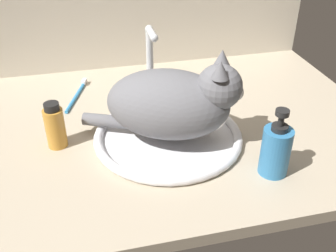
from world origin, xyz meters
The scene contains 8 objects.
countertop centered at (0.00, 0.00, 1.50)cm, with size 115.81×78.34×3.00cm, color #B7A88E.
backsplash_wall centered at (0.00, 40.37, 18.78)cm, with size 115.81×2.40×37.57cm, color beige.
sink_basin centered at (-0.92, -7.24, 3.96)cm, with size 36.99×36.99×2.21cm.
faucet centered at (-0.92, 14.09, 11.41)cm, with size 20.68×9.91×22.20cm.
cat centered at (0.86, -8.01, 13.84)cm, with size 37.99×29.58×21.23cm.
soap_pump_bottle centered at (18.85, -24.98, 9.02)cm, with size 6.43×6.43×16.03cm.
amber_bottle centered at (-27.73, -3.39, 8.53)cm, with size 4.79×4.79×11.77cm.
toothbrush centered at (-22.14, 20.94, 3.61)cm, with size 7.45×18.64×1.70cm.
Camera 1 is at (-20.00, -87.50, 60.14)cm, focal length 42.74 mm.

